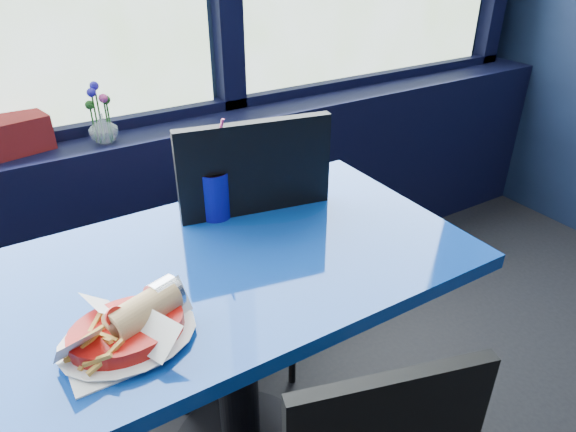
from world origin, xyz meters
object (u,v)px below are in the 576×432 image
Objects in this scene: food_basket at (129,328)px; flower_vase at (102,125)px; chair_near_back at (233,240)px; ketchup_bottle at (203,181)px; soda_cup at (214,193)px; near_table at (233,315)px.

flower_vase is at bearing 84.14° from food_basket.
chair_near_back is 0.30m from ketchup_bottle.
flower_vase is 1.01m from food_basket.
chair_near_back is at bearing 46.91° from soda_cup.
food_basket is 0.87× the size of soda_cup.
near_table is at bearing 34.40° from food_basket.
near_table is 4.09× the size of soda_cup.
soda_cup reaches higher than food_basket.
ketchup_bottle is at bearing 79.71° from near_table.
ketchup_bottle is at bearing -77.66° from flower_vase.
flower_vase reaches higher than food_basket.
food_basket is at bearing -133.83° from soda_cup.
chair_near_back reaches higher than ketchup_bottle.
near_table is 0.34m from chair_near_back.
flower_vase is 0.91× the size of ketchup_bottle.
chair_near_back is (0.15, 0.31, 0.02)m from near_table.
chair_near_back reaches higher than near_table.
soda_cup is (0.02, -0.03, -0.03)m from ketchup_bottle.
ketchup_bottle is 0.05m from soda_cup.
soda_cup reaches higher than flower_vase.
chair_near_back is at bearing -65.42° from flower_vase.
food_basket is (-0.21, -0.98, -0.08)m from flower_vase.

